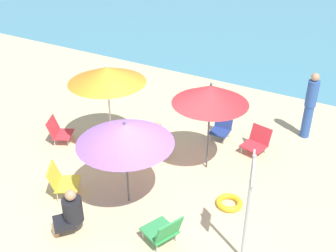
{
  "coord_description": "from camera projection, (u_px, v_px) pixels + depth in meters",
  "views": [
    {
      "loc": [
        3.76,
        -5.42,
        5.25
      ],
      "look_at": [
        -0.29,
        1.49,
        0.7
      ],
      "focal_mm": 43.15,
      "sensor_mm": 36.0,
      "label": 1
    }
  ],
  "objects": [
    {
      "name": "umbrella_red",
      "position": [
        211.0,
        94.0,
        8.12
      ],
      "size": [
        1.59,
        1.59,
        2.05
      ],
      "color": "#4C4C51",
      "rests_on": "ground_plane"
    },
    {
      "name": "beach_chair_c",
      "position": [
        164.0,
        230.0,
        6.86
      ],
      "size": [
        0.76,
        0.7,
        0.65
      ],
      "rotation": [
        0.0,
        0.0,
        2.76
      ],
      "color": "#33934C",
      "rests_on": "ground_plane"
    },
    {
      "name": "ground_plane",
      "position": [
        143.0,
        190.0,
        8.31
      ],
      "size": [
        40.0,
        40.0,
        0.0
      ],
      "primitive_type": "plane",
      "color": "#D3BC8C"
    },
    {
      "name": "umbrella_orange",
      "position": [
        107.0,
        75.0,
        8.84
      ],
      "size": [
        1.74,
        1.74,
        2.1
      ],
      "color": "silver",
      "rests_on": "ground_plane"
    },
    {
      "name": "sea_water",
      "position": [
        309.0,
        26.0,
        18.8
      ],
      "size": [
        40.0,
        16.0,
        0.01
      ],
      "primitive_type": "cube",
      "color": "teal",
      "rests_on": "ground_plane"
    },
    {
      "name": "beach_chair_d",
      "position": [
        222.0,
        126.0,
        9.99
      ],
      "size": [
        0.48,
        0.58,
        0.63
      ],
      "rotation": [
        0.0,
        0.0,
        -1.52
      ],
      "color": "navy",
      "rests_on": "ground_plane"
    },
    {
      "name": "beach_chair_a",
      "position": [
        58.0,
        131.0,
        9.8
      ],
      "size": [
        0.7,
        0.7,
        0.63
      ],
      "rotation": [
        0.0,
        0.0,
        0.47
      ],
      "color": "red",
      "rests_on": "ground_plane"
    },
    {
      "name": "person_a",
      "position": [
        70.0,
        212.0,
        7.05
      ],
      "size": [
        0.54,
        0.57,
        0.92
      ],
      "rotation": [
        0.0,
        0.0,
        4.04
      ],
      "color": "black",
      "rests_on": "ground_plane"
    },
    {
      "name": "person_c",
      "position": [
        157.0,
        140.0,
        9.1
      ],
      "size": [
        0.51,
        0.56,
        0.95
      ],
      "rotation": [
        0.0,
        0.0,
        2.19
      ],
      "color": "silver",
      "rests_on": "ground_plane"
    },
    {
      "name": "beach_chair_b",
      "position": [
        61.0,
        180.0,
        8.0
      ],
      "size": [
        0.76,
        0.76,
        0.68
      ],
      "rotation": [
        0.0,
        0.0,
        0.59
      ],
      "color": "gold",
      "rests_on": "ground_plane"
    },
    {
      "name": "umbrella_purple",
      "position": [
        125.0,
        134.0,
        7.26
      ],
      "size": [
        1.81,
        1.81,
        1.8
      ],
      "color": "#4C4C51",
      "rests_on": "ground_plane"
    },
    {
      "name": "person_b",
      "position": [
        310.0,
        105.0,
        9.75
      ],
      "size": [
        0.27,
        0.27,
        1.7
      ],
      "rotation": [
        0.0,
        0.0,
        4.61
      ],
      "color": "#2D519E",
      "rests_on": "ground_plane"
    },
    {
      "name": "beach_chair_e",
      "position": [
        257.0,
        141.0,
        9.43
      ],
      "size": [
        0.62,
        0.68,
        0.6
      ],
      "rotation": [
        0.0,
        0.0,
        -1.79
      ],
      "color": "red",
      "rests_on": "ground_plane"
    },
    {
      "name": "swim_ring",
      "position": [
        229.0,
        203.0,
        7.88
      ],
      "size": [
        0.52,
        0.52,
        0.11
      ],
      "primitive_type": "torus",
      "color": "yellow",
      "rests_on": "ground_plane"
    },
    {
      "name": "warning_sign",
      "position": [
        250.0,
        195.0,
        6.09
      ],
      "size": [
        0.18,
        0.45,
        2.06
      ],
      "rotation": [
        0.0,
        0.0,
        0.33
      ],
      "color": "#ADADB2",
      "rests_on": "ground_plane"
    }
  ]
}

